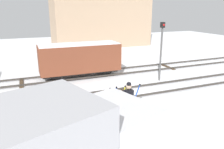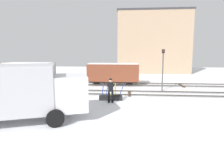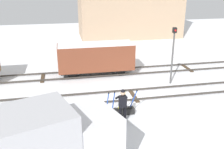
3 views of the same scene
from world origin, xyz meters
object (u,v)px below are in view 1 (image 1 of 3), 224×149
signal_post (161,46)px  switch_lever_frame (120,109)px  rail_worker (128,99)px  freight_car_back_track (80,58)px

signal_post → switch_lever_frame: bearing=-140.9°
switch_lever_frame → rail_worker: (0.05, -0.70, 0.80)m
rail_worker → freight_car_back_track: size_ratio=0.32×
rail_worker → signal_post: size_ratio=0.46×
rail_worker → signal_post: (4.60, 4.48, 1.38)m
signal_post → freight_car_back_track: size_ratio=0.70×
signal_post → rail_worker: bearing=-135.8°
switch_lever_frame → signal_post: 6.38m
switch_lever_frame → signal_post: signal_post is taller
signal_post → freight_car_back_track: signal_post is taller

